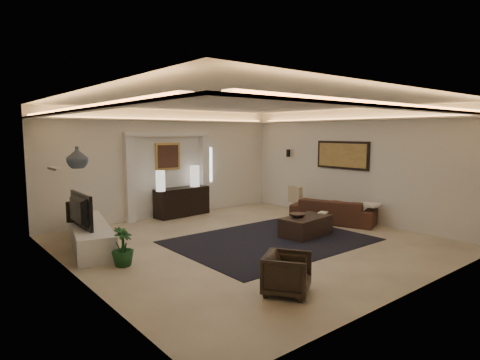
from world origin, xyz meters
TOP-DOWN VIEW (x-y plane):
  - floor at (0.00, 0.00)m, footprint 7.00×7.00m
  - ceiling at (0.00, 0.00)m, footprint 7.00×7.00m
  - wall_back at (0.00, 3.50)m, footprint 7.00×0.00m
  - wall_front at (0.00, -3.50)m, footprint 7.00×0.00m
  - wall_left at (-3.50, 0.00)m, footprint 0.00×7.00m
  - wall_right at (3.50, 0.00)m, footprint 0.00×7.00m
  - cove_soffit at (0.00, 0.00)m, footprint 7.00×7.00m
  - daylight_slit at (1.35, 3.48)m, footprint 0.25×0.03m
  - area_rug at (0.40, -0.20)m, footprint 4.00×3.00m
  - pilaster_left at (-1.15, 3.40)m, footprint 0.22×0.20m
  - pilaster_right at (1.15, 3.40)m, footprint 0.22×0.20m
  - alcove_header at (0.00, 3.40)m, footprint 2.52×0.20m
  - painting_frame at (0.00, 3.47)m, footprint 0.74×0.04m
  - painting_canvas at (0.00, 3.44)m, footprint 0.62×0.02m
  - art_panel_frame at (3.47, 0.30)m, footprint 0.04×1.64m
  - art_panel_gold at (3.44, 0.30)m, footprint 0.02×1.50m
  - wall_sconce at (3.38, 2.20)m, footprint 0.12×0.12m
  - wall_niche at (-3.44, 1.40)m, footprint 0.10×0.55m
  - console at (0.29, 3.25)m, footprint 1.59×0.61m
  - lamp_left at (-0.48, 3.01)m, footprint 0.25×0.25m
  - lamp_right at (0.72, 3.25)m, footprint 0.33×0.33m
  - media_ledge at (-2.73, 1.81)m, footprint 1.26×2.77m
  - tv at (-3.07, 1.57)m, footprint 1.17×0.17m
  - figurine at (-2.98, 2.19)m, footprint 0.18×0.18m
  - ginger_jar at (-3.15, 1.02)m, footprint 0.40×0.40m
  - plant at (-2.70, 0.25)m, footprint 0.52×0.52m
  - sofa at (2.84, 0.07)m, footprint 2.24×1.53m
  - throw_blanket at (3.14, -0.80)m, footprint 0.56×0.49m
  - throw_pillow at (2.94, 1.48)m, footprint 0.18×0.47m
  - coffee_table at (1.31, -0.37)m, footprint 1.28×0.81m
  - bowl at (1.13, -0.27)m, footprint 0.44×0.44m
  - magazine at (1.91, -0.35)m, footprint 0.28×0.24m
  - armchair at (-1.38, -2.40)m, footprint 0.89×0.89m

SIDE VIEW (x-z plane):
  - floor at x=0.00m, z-range 0.00..0.00m
  - area_rug at x=0.40m, z-range 0.00..0.01m
  - coffee_table at x=1.31m, z-range -0.02..0.43m
  - media_ledge at x=-2.73m, z-range -0.03..0.48m
  - armchair at x=-1.38m, z-range 0.00..0.59m
  - sofa at x=2.84m, z-range 0.00..0.61m
  - plant at x=-2.70m, z-range 0.00..0.67m
  - console at x=0.29m, z-range 0.01..0.79m
  - magazine at x=1.91m, z-range 0.41..0.44m
  - bowl at x=1.13m, z-range 0.41..0.49m
  - throw_blanket at x=3.14m, z-range 0.52..0.58m
  - throw_pillow at x=2.94m, z-range 0.32..0.78m
  - figurine at x=-2.98m, z-range 0.43..0.85m
  - tv at x=-3.07m, z-range 0.45..1.12m
  - lamp_left at x=-0.48m, z-range 0.82..1.36m
  - lamp_right at x=0.72m, z-range 0.80..1.38m
  - pilaster_left at x=-1.15m, z-range 0.00..2.20m
  - pilaster_right at x=1.15m, z-range 0.00..2.20m
  - daylight_slit at x=1.35m, z-range 0.85..1.85m
  - wall_back at x=0.00m, z-range -2.05..4.95m
  - wall_front at x=0.00m, z-range -2.05..4.95m
  - wall_left at x=-3.50m, z-range -2.05..4.95m
  - wall_right at x=3.50m, z-range -2.05..4.95m
  - painting_frame at x=0.00m, z-range 1.28..2.02m
  - painting_canvas at x=0.00m, z-range 1.34..1.96m
  - wall_niche at x=-3.44m, z-range 1.63..1.67m
  - wall_sconce at x=3.38m, z-range 1.57..1.79m
  - art_panel_gold at x=3.44m, z-range 1.39..2.01m
  - art_panel_frame at x=3.47m, z-range 1.33..2.07m
  - ginger_jar at x=-3.15m, z-range 1.67..2.05m
  - alcove_header at x=0.00m, z-range 2.19..2.31m
  - cove_soffit at x=0.00m, z-range 2.60..2.64m
  - ceiling at x=0.00m, z-range 2.90..2.90m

